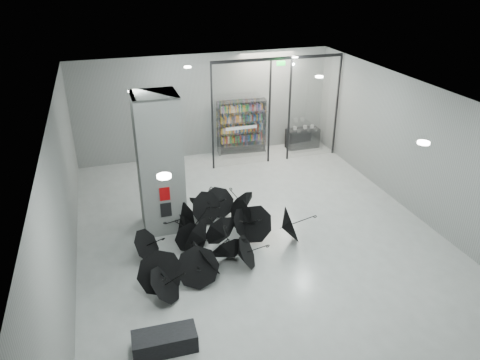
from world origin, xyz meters
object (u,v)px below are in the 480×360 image
object	(u,v)px
column	(160,164)
umbrella_cluster	(213,238)
bench	(165,341)
shop_counter	(302,138)
bookshelf	(242,127)

from	to	relation	value
column	umbrella_cluster	xyz separation A→B (m)	(1.08, -1.59, -1.69)
bench	shop_counter	xyz separation A→B (m)	(7.20, 9.24, 0.20)
shop_counter	umbrella_cluster	distance (m)	8.09
bench	umbrella_cluster	distance (m)	3.69
column	bookshelf	size ratio (longest dim) A/B	1.86
column	shop_counter	world-z (taller)	column
bookshelf	umbrella_cluster	world-z (taller)	bookshelf
column	bench	xyz separation A→B (m)	(-0.73, -4.80, -1.79)
bookshelf	shop_counter	distance (m)	2.66
bench	shop_counter	world-z (taller)	shop_counter
bench	bookshelf	size ratio (longest dim) A/B	0.60
shop_counter	bookshelf	bearing A→B (deg)	172.79
column	bookshelf	distance (m)	6.22
bench	shop_counter	distance (m)	11.72
bench	shop_counter	bearing A→B (deg)	53.79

